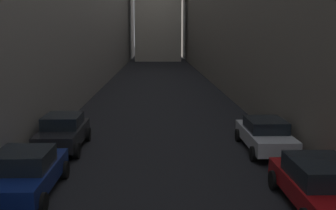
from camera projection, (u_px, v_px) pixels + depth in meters
The scene contains 5 objects.
ground_plane at pixel (159, 84), 42.64m from camera, with size 264.00×264.00×0.00m, color black.
parked_car_left_third at pixel (25, 172), 12.87m from camera, with size 1.97×4.28×1.47m.
parked_car_left_far at pixel (63, 132), 18.03m from camera, with size 1.90×4.08×1.53m.
parked_car_right_third at pixel (320, 183), 11.88m from camera, with size 2.01×4.33×1.44m.
parked_car_right_far at pixel (265, 134), 17.88m from camera, with size 1.91×4.53×1.39m.
Camera 1 is at (-0.29, 5.59, 4.97)m, focal length 44.15 mm.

